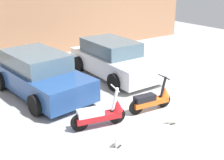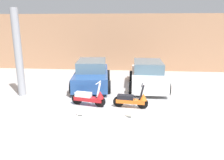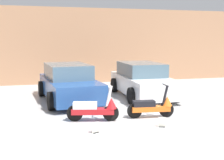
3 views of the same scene
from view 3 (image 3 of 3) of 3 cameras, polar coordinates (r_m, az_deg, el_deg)
name	(u,v)px [view 3 (image 3 of 3)]	position (r m, az deg, el deg)	size (l,w,h in m)	color
ground_plane	(119,128)	(7.39, 1.47, -9.79)	(28.00, 28.00, 0.00)	#B2B2B2
wall_back	(78,46)	(14.91, -6.93, 6.91)	(19.60, 0.12, 3.93)	tan
scooter_front_left	(95,108)	(7.95, -3.45, -5.78)	(1.45, 0.63, 1.03)	black
scooter_front_right	(153,106)	(8.37, 8.27, -5.27)	(1.40, 0.50, 0.98)	black
car_rear_left	(69,83)	(10.72, -8.79, -0.65)	(2.30, 4.19, 1.36)	navy
car_rear_center	(142,80)	(11.45, 6.14, -0.08)	(1.93, 3.98, 1.35)	white
placard_near_left_scooter	(95,128)	(7.05, -3.40, -9.73)	(0.20, 0.17, 0.26)	black
placard_near_right_scooter	(162,123)	(7.60, 10.13, -8.52)	(0.20, 0.16, 0.26)	black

